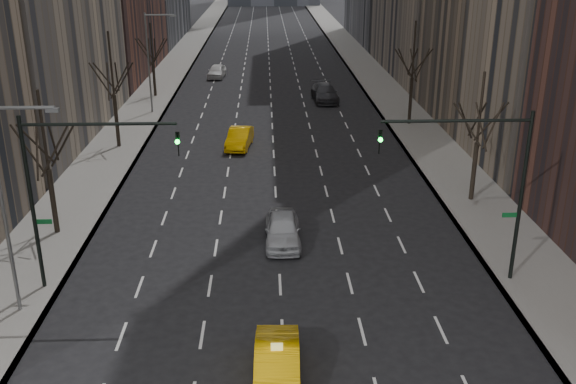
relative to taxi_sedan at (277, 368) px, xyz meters
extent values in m
cube|color=slate|center=(-11.97, 65.31, -0.68)|extent=(4.50, 320.00, 0.15)
cube|color=slate|center=(12.53, 65.31, -0.68)|extent=(4.50, 320.00, 0.15)
cylinder|color=black|center=(-11.72, 13.31, 1.18)|extent=(0.28, 0.28, 3.57)
cylinder|color=black|center=(-11.72, 13.31, 5.09)|extent=(0.16, 0.16, 4.25)
cylinder|color=black|center=(-11.57, 14.16, 4.19)|extent=(0.42, 1.80, 2.52)
cylinder|color=black|center=(-10.91, 13.60, 4.19)|extent=(1.74, 0.72, 2.52)
cylinder|color=black|center=(-11.06, 12.76, 4.19)|extent=(1.46, 1.25, 2.52)
cylinder|color=black|center=(-11.87, 12.46, 4.19)|extent=(0.42, 1.80, 2.52)
cylinder|color=black|center=(-12.53, 13.01, 4.19)|extent=(1.74, 0.72, 2.52)
cylinder|color=black|center=(-12.38, 13.86, 4.19)|extent=(1.46, 1.25, 2.52)
cylinder|color=black|center=(-11.72, 29.31, 1.39)|extent=(0.28, 0.28, 3.99)
cylinder|color=black|center=(-11.72, 29.31, 5.76)|extent=(0.16, 0.16, 4.75)
cylinder|color=black|center=(-11.57, 30.16, 4.61)|extent=(0.42, 1.80, 2.52)
cylinder|color=black|center=(-10.91, 29.60, 4.61)|extent=(1.74, 0.72, 2.52)
cylinder|color=black|center=(-11.06, 28.76, 4.61)|extent=(1.46, 1.25, 2.52)
cylinder|color=black|center=(-11.87, 28.46, 4.61)|extent=(0.42, 1.80, 2.52)
cylinder|color=black|center=(-12.53, 29.01, 4.61)|extent=(1.74, 0.72, 2.52)
cylinder|color=black|center=(-12.38, 29.86, 4.61)|extent=(1.46, 1.25, 2.52)
cylinder|color=black|center=(-11.72, 47.31, 1.07)|extent=(0.28, 0.28, 3.36)
cylinder|color=black|center=(-11.72, 47.31, 4.75)|extent=(0.16, 0.16, 4.00)
cylinder|color=black|center=(-11.57, 48.16, 3.98)|extent=(0.42, 1.80, 2.52)
cylinder|color=black|center=(-10.91, 47.60, 3.98)|extent=(1.74, 0.72, 2.52)
cylinder|color=black|center=(-11.06, 46.76, 3.98)|extent=(1.46, 1.25, 2.52)
cylinder|color=black|center=(-11.87, 46.46, 3.98)|extent=(0.42, 1.80, 2.52)
cylinder|color=black|center=(-12.53, 47.01, 3.98)|extent=(1.74, 0.72, 2.52)
cylinder|color=black|center=(-12.38, 47.86, 3.98)|extent=(1.46, 1.25, 2.52)
cylinder|color=black|center=(12.28, 17.31, 1.18)|extent=(0.28, 0.28, 3.57)
cylinder|color=black|center=(12.28, 17.31, 5.09)|extent=(0.16, 0.16, 4.25)
cylinder|color=black|center=(12.43, 18.16, 4.19)|extent=(0.42, 1.80, 2.52)
cylinder|color=black|center=(13.09, 17.60, 4.19)|extent=(1.74, 0.72, 2.52)
cylinder|color=black|center=(12.94, 16.76, 4.19)|extent=(1.46, 1.25, 2.52)
cylinder|color=black|center=(12.13, 16.46, 4.19)|extent=(0.42, 1.80, 2.52)
cylinder|color=black|center=(11.47, 17.01, 4.19)|extent=(1.74, 0.72, 2.52)
cylinder|color=black|center=(11.62, 17.86, 4.19)|extent=(1.46, 1.25, 2.52)
cylinder|color=black|center=(12.28, 35.31, 1.39)|extent=(0.28, 0.28, 3.99)
cylinder|color=black|center=(12.28, 35.31, 5.76)|extent=(0.16, 0.16, 4.75)
cylinder|color=black|center=(12.43, 36.16, 4.61)|extent=(0.42, 1.80, 2.52)
cylinder|color=black|center=(13.09, 35.60, 4.61)|extent=(1.74, 0.72, 2.52)
cylinder|color=black|center=(12.94, 34.76, 4.61)|extent=(1.46, 1.25, 2.52)
cylinder|color=black|center=(12.13, 34.46, 4.61)|extent=(0.42, 1.80, 2.52)
cylinder|color=black|center=(11.47, 35.01, 4.61)|extent=(1.74, 0.72, 2.52)
cylinder|color=black|center=(11.62, 35.86, 4.61)|extent=(1.46, 1.25, 2.52)
cylinder|color=black|center=(-10.52, 7.31, 3.39)|extent=(0.18, 0.18, 8.00)
cylinder|color=black|center=(-7.27, 7.31, 6.99)|extent=(6.50, 0.14, 0.14)
imported|color=black|center=(-4.02, 7.31, 6.09)|extent=(0.18, 0.22, 1.10)
sphere|color=#0CFF33|center=(-4.02, 7.13, 6.24)|extent=(0.20, 0.20, 0.20)
cube|color=#0C5926|center=(-10.12, 7.31, 2.59)|extent=(0.70, 0.04, 0.22)
cylinder|color=black|center=(11.08, 7.31, 3.39)|extent=(0.18, 0.18, 8.00)
cylinder|color=black|center=(7.83, 7.31, 6.99)|extent=(6.50, 0.14, 0.14)
imported|color=black|center=(4.58, 7.31, 6.09)|extent=(0.18, 0.22, 1.10)
sphere|color=#0CFF33|center=(4.58, 7.13, 6.24)|extent=(0.20, 0.20, 0.20)
cube|color=#0C5926|center=(10.68, 7.31, 2.59)|extent=(0.70, 0.04, 0.22)
cylinder|color=slate|center=(-10.92, 5.31, 3.89)|extent=(0.16, 0.16, 9.00)
cylinder|color=slate|center=(-9.62, 5.31, 8.19)|extent=(2.60, 0.14, 0.14)
cube|color=slate|center=(-8.42, 5.31, 8.09)|extent=(0.50, 0.22, 0.15)
cylinder|color=slate|center=(-10.92, 40.31, 3.89)|extent=(0.16, 0.16, 9.00)
cylinder|color=slate|center=(-9.62, 40.31, 8.19)|extent=(2.60, 0.14, 0.14)
cube|color=slate|center=(-8.42, 40.31, 8.09)|extent=(0.50, 0.22, 0.15)
imported|color=#FCB805|center=(0.00, 0.00, 0.00)|extent=(1.72, 4.64, 1.52)
imported|color=#A9ABB1|center=(0.53, 11.79, 0.02)|extent=(1.86, 4.58, 1.56)
imported|color=#FBB205|center=(-2.33, 29.06, 0.00)|extent=(2.20, 4.80, 1.53)
imported|color=#2E2F33|center=(5.71, 44.76, 0.09)|extent=(2.66, 5.93, 1.69)
imported|color=silver|center=(-6.01, 57.49, 0.02)|extent=(2.27, 4.70, 1.55)
camera|label=1|loc=(-0.29, -18.93, 13.95)|focal=40.00mm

